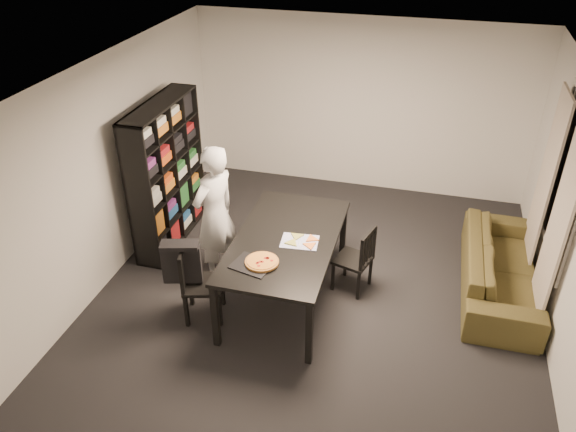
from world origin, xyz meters
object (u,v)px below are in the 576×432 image
(sofa, at_px, (501,268))
(dining_table, at_px, (286,244))
(pepperoni_pizza, at_px, (262,262))
(chair_left, at_px, (195,278))
(person, at_px, (215,215))
(bookshelf, at_px, (167,174))
(baking_tray, at_px, (252,265))
(chair_right, at_px, (359,256))

(sofa, bearing_deg, dining_table, 108.38)
(pepperoni_pizza, bearing_deg, chair_left, -177.06)
(chair_left, xyz_separation_m, person, (-0.04, 0.76, 0.35))
(pepperoni_pizza, bearing_deg, bookshelf, 141.21)
(person, bearing_deg, baking_tray, 65.59)
(baking_tray, bearing_deg, person, 132.70)
(dining_table, relative_size, pepperoni_pizza, 5.63)
(dining_table, distance_m, chair_left, 1.06)
(baking_tray, distance_m, sofa, 2.97)
(pepperoni_pizza, bearing_deg, person, 137.92)
(pepperoni_pizza, bearing_deg, dining_table, 77.79)
(person, distance_m, baking_tray, 1.05)
(dining_table, xyz_separation_m, pepperoni_pizza, (-0.11, -0.52, 0.10))
(bookshelf, height_order, sofa, bookshelf)
(bookshelf, relative_size, sofa, 0.91)
(chair_right, relative_size, pepperoni_pizza, 2.38)
(chair_left, xyz_separation_m, baking_tray, (0.67, -0.01, 0.31))
(person, xyz_separation_m, baking_tray, (0.71, -0.77, -0.03))
(bookshelf, xyz_separation_m, sofa, (4.20, -0.06, -0.64))
(chair_left, bearing_deg, person, -12.61)
(person, height_order, pepperoni_pizza, person)
(dining_table, distance_m, pepperoni_pizza, 0.54)
(person, distance_m, pepperoni_pizza, 1.07)
(bookshelf, height_order, dining_table, bookshelf)
(bookshelf, bearing_deg, sofa, -0.82)
(bookshelf, height_order, person, bookshelf)
(dining_table, height_order, pepperoni_pizza, pepperoni_pizza)
(person, height_order, sofa, person)
(chair_left, relative_size, baking_tray, 2.25)
(baking_tray, bearing_deg, chair_right, 43.58)
(dining_table, bearing_deg, chair_right, 25.04)
(baking_tray, relative_size, pepperoni_pizza, 1.14)
(bookshelf, xyz_separation_m, baking_tray, (1.62, -1.42, -0.12))
(bookshelf, relative_size, person, 1.10)
(chair_right, distance_m, baking_tray, 1.40)
(dining_table, bearing_deg, chair_left, -147.39)
(bookshelf, bearing_deg, chair_left, -56.05)
(chair_right, height_order, baking_tray, baking_tray)
(chair_left, height_order, sofa, chair_left)
(dining_table, xyz_separation_m, chair_left, (-0.87, -0.55, -0.24))
(person, bearing_deg, pepperoni_pizza, 70.81)
(bookshelf, distance_m, baking_tray, 2.16)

